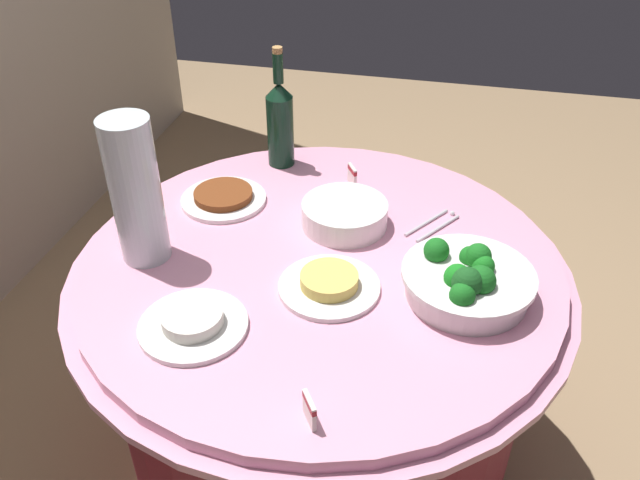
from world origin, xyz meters
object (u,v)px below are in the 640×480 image
at_px(food_plate_rice, 193,323).
at_px(label_placard_front, 310,409).
at_px(food_plate_stir_fry, 223,197).
at_px(broccoli_bowl, 467,281).
at_px(food_plate_noodles, 329,284).
at_px(plate_stack, 345,214).
at_px(decorative_fruit_vase, 137,200).
at_px(label_placard_mid, 352,175).
at_px(wine_bottle, 280,121).
at_px(serving_tongs, 434,224).

distance_m(food_plate_rice, label_placard_front, 0.33).
relative_size(food_plate_rice, food_plate_stir_fry, 1.00).
xyz_separation_m(broccoli_bowl, food_plate_noodles, (-0.04, 0.29, -0.03)).
bearing_deg(broccoli_bowl, food_plate_noodles, 98.31).
height_order(food_plate_rice, food_plate_stir_fry, food_plate_rice).
xyz_separation_m(plate_stack, decorative_fruit_vase, (-0.22, 0.42, 0.12)).
height_order(decorative_fruit_vase, label_placard_mid, decorative_fruit_vase).
xyz_separation_m(wine_bottle, decorative_fruit_vase, (-0.49, 0.18, 0.02)).
distance_m(food_plate_rice, food_plate_noodles, 0.30).
distance_m(broccoli_bowl, food_plate_noodles, 0.29).
relative_size(serving_tongs, label_placard_front, 2.86).
bearing_deg(decorative_fruit_vase, label_placard_front, -128.36).
bearing_deg(plate_stack, food_plate_rice, 152.73).
xyz_separation_m(broccoli_bowl, wine_bottle, (0.48, 0.54, 0.09)).
xyz_separation_m(food_plate_rice, food_plate_stir_fry, (0.47, 0.10, -0.00)).
bearing_deg(food_plate_stir_fry, food_plate_noodles, -129.82).
xyz_separation_m(serving_tongs, food_plate_rice, (-0.47, 0.44, 0.01)).
bearing_deg(decorative_fruit_vase, label_placard_mid, -43.72).
relative_size(broccoli_bowl, serving_tongs, 1.78).
distance_m(plate_stack, decorative_fruit_vase, 0.49).
xyz_separation_m(wine_bottle, label_placard_front, (-0.87, -0.30, -0.10)).
bearing_deg(label_placard_front, food_plate_stir_fry, 31.19).
bearing_deg(plate_stack, label_placard_front, -174.32).
height_order(decorative_fruit_vase, food_plate_stir_fry, decorative_fruit_vase).
xyz_separation_m(broccoli_bowl, serving_tongs, (0.25, 0.09, -0.04)).
bearing_deg(wine_bottle, plate_stack, -138.60).
relative_size(decorative_fruit_vase, food_plate_rice, 1.55).
distance_m(label_placard_front, label_placard_mid, 0.80).
relative_size(wine_bottle, serving_tongs, 2.13).
relative_size(plate_stack, food_plate_stir_fry, 0.95).
relative_size(food_plate_noodles, label_placard_front, 4.00).
relative_size(food_plate_rice, label_placard_front, 4.00).
relative_size(broccoli_bowl, wine_bottle, 0.83).
bearing_deg(decorative_fruit_vase, plate_stack, -61.78).
distance_m(plate_stack, food_plate_stir_fry, 0.33).
relative_size(broccoli_bowl, label_placard_front, 5.09).
distance_m(broccoli_bowl, wine_bottle, 0.72).
relative_size(decorative_fruit_vase, food_plate_noodles, 1.55).
xyz_separation_m(wine_bottle, food_plate_noodles, (-0.52, -0.25, -0.11)).
height_order(decorative_fruit_vase, label_placard_front, decorative_fruit_vase).
height_order(broccoli_bowl, label_placard_mid, broccoli_bowl).
height_order(wine_bottle, decorative_fruit_vase, decorative_fruit_vase).
xyz_separation_m(food_plate_noodles, food_plate_stir_fry, (0.29, 0.34, -0.00)).
bearing_deg(label_placard_front, broccoli_bowl, -31.64).
xyz_separation_m(plate_stack, label_placard_front, (-0.60, -0.06, 0.00)).
xyz_separation_m(wine_bottle, food_plate_rice, (-0.70, -0.01, -0.11)).
distance_m(food_plate_noodles, label_placard_front, 0.35).
xyz_separation_m(decorative_fruit_vase, food_plate_noodles, (-0.03, -0.43, -0.13)).
bearing_deg(label_placard_front, food_plate_rice, 58.55).
height_order(serving_tongs, label_placard_front, label_placard_front).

